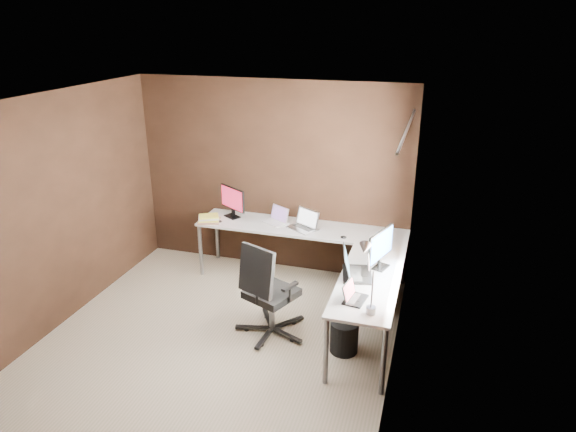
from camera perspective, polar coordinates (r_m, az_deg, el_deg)
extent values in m
cube|color=#B7A48E|center=(5.70, -7.49, -13.08)|extent=(3.60, 3.60, 0.00)
cube|color=white|center=(4.76, -8.95, 12.61)|extent=(3.60, 3.60, 0.00)
cube|color=black|center=(6.67, -1.77, 4.32)|extent=(3.60, 0.00, 2.50)
cube|color=black|center=(3.73, -19.84, -11.61)|extent=(3.60, 0.00, 2.50)
cube|color=black|center=(6.05, -23.88, 0.60)|extent=(0.00, 3.60, 2.50)
cube|color=black|center=(4.68, 12.37, -3.83)|extent=(0.00, 3.60, 2.50)
cube|color=white|center=(4.93, 12.77, -0.04)|extent=(0.00, 1.00, 1.30)
cube|color=orange|center=(4.35, 11.26, -5.78)|extent=(0.01, 0.35, 2.00)
cube|color=orange|center=(5.68, 12.84, 0.67)|extent=(0.01, 0.35, 2.00)
cylinder|color=slate|center=(4.70, 13.13, 9.48)|extent=(0.02, 1.90, 0.02)
cube|color=silver|center=(6.46, 1.45, -1.33)|extent=(2.65, 0.60, 0.03)
cube|color=silver|center=(5.28, 9.02, -7.07)|extent=(0.60, 1.65, 0.03)
cylinder|color=slate|center=(6.81, -9.68, -3.76)|extent=(0.05, 0.05, 0.70)
cylinder|color=slate|center=(7.23, -7.90, -2.10)|extent=(0.05, 0.05, 0.70)
cylinder|color=slate|center=(4.85, 4.24, -14.76)|extent=(0.05, 0.05, 0.70)
cylinder|color=slate|center=(4.79, 10.54, -15.62)|extent=(0.05, 0.05, 0.70)
cylinder|color=slate|center=(6.66, 12.78, -4.60)|extent=(0.05, 0.05, 0.70)
cube|color=silver|center=(6.16, 9.20, -7.07)|extent=(0.42, 0.50, 0.60)
cube|color=black|center=(6.80, -6.22, -0.05)|extent=(0.24, 0.22, 0.01)
cube|color=black|center=(6.79, -6.11, 0.42)|extent=(0.05, 0.05, 0.09)
cube|color=black|center=(6.72, -6.17, 1.98)|extent=(0.41, 0.26, 0.30)
cube|color=#B51C3A|center=(6.72, -6.27, 1.95)|extent=(0.38, 0.23, 0.27)
cube|color=black|center=(5.51, 10.27, -5.61)|extent=(0.18, 0.22, 0.01)
cube|color=black|center=(5.49, 10.12, -5.08)|extent=(0.04, 0.05, 0.09)
cube|color=black|center=(5.41, 10.26, -3.14)|extent=(0.19, 0.49, 0.32)
cube|color=#2452A6|center=(5.40, 10.40, -3.18)|extent=(0.16, 0.46, 0.29)
cube|color=silver|center=(6.57, -1.43, -0.69)|extent=(0.36, 0.33, 0.02)
cube|color=silver|center=(6.59, -0.93, 0.29)|extent=(0.28, 0.20, 0.18)
cube|color=#6F4C86|center=(6.58, -0.97, 0.27)|extent=(0.25, 0.17, 0.16)
cube|color=silver|center=(6.38, 1.59, -1.38)|extent=(0.43, 0.39, 0.02)
cube|color=silver|center=(6.40, 2.19, -0.19)|extent=(0.34, 0.23, 0.22)
cube|color=white|center=(6.40, 2.15, -0.20)|extent=(0.30, 0.20, 0.19)
cube|color=black|center=(5.33, 7.69, -6.43)|extent=(0.37, 0.47, 0.02)
cube|color=black|center=(5.26, 6.54, -5.08)|extent=(0.16, 0.42, 0.26)
cube|color=#1A2D3B|center=(5.26, 6.61, -5.08)|extent=(0.14, 0.37, 0.22)
cube|color=black|center=(4.88, 7.49, -9.19)|extent=(0.22, 0.28, 0.02)
cube|color=black|center=(4.85, 6.76, -8.13)|extent=(0.09, 0.26, 0.16)
cube|color=#B04D5A|center=(4.85, 6.83, -8.15)|extent=(0.08, 0.23, 0.14)
cube|color=#93694F|center=(6.68, -8.76, -0.53)|extent=(0.32, 0.29, 0.03)
cube|color=#E5E445|center=(6.67, -8.77, -0.33)|extent=(0.30, 0.27, 0.02)
cube|color=silver|center=(6.66, -8.79, -0.15)|extent=(0.32, 0.30, 0.02)
cube|color=#E5E445|center=(6.65, -8.79, -0.01)|extent=(0.30, 0.28, 0.02)
ellipsoid|color=black|center=(6.63, -7.72, -0.58)|extent=(0.10, 0.07, 0.04)
ellipsoid|color=black|center=(6.15, 6.20, -2.35)|extent=(0.09, 0.08, 0.03)
cylinder|color=slate|center=(4.69, 9.19, -10.29)|extent=(0.09, 0.09, 0.07)
cylinder|color=slate|center=(4.59, 9.34, -8.05)|extent=(0.02, 0.02, 0.35)
cylinder|color=slate|center=(4.50, 8.95, -5.08)|extent=(0.02, 0.19, 0.26)
cone|color=slate|center=(4.53, 8.51, -3.63)|extent=(0.11, 0.14, 0.15)
cylinder|color=slate|center=(5.59, -1.81, -10.54)|extent=(0.06, 0.06, 0.38)
cube|color=black|center=(5.48, -1.83, -8.58)|extent=(0.60, 0.60, 0.08)
cube|color=black|center=(5.17, -3.50, -6.13)|extent=(0.43, 0.27, 0.50)
cylinder|color=black|center=(5.38, 6.25, -13.18)|extent=(0.37, 0.37, 0.33)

